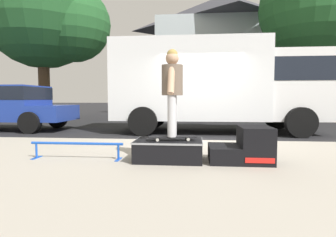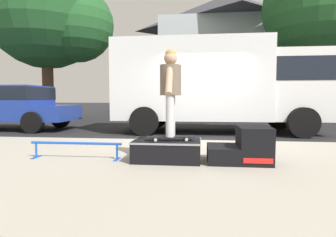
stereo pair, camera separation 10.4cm
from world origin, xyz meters
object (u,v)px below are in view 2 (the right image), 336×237
skater_kid (171,85)px  street_tree_main (319,10)px  skate_box (167,149)px  grind_rail (76,146)px  skateboard (171,137)px  box_truck (220,82)px  kicker_ramp (244,147)px  pickup_truck_blue (3,106)px  street_tree_neighbour (52,14)px

skater_kid → street_tree_main: 11.56m
skate_box → grind_rail: skate_box is taller
skateboard → skater_kid: (0.00, -0.00, 0.84)m
skateboard → box_truck: bearing=77.2°
skateboard → skater_kid: 0.84m
box_truck → street_tree_main: size_ratio=0.91×
kicker_ramp → box_truck: (-0.03, 5.02, 1.34)m
grind_rail → pickup_truck_blue: size_ratio=0.28×
grind_rail → pickup_truck_blue: pickup_truck_blue is taller
pickup_truck_blue → skate_box: bearing=-36.3°
grind_rail → skateboard: size_ratio=2.00×
skater_kid → skate_box: bearing=137.0°
street_tree_neighbour → kicker_ramp: bearing=-48.0°
street_tree_main → box_truck: bearing=-139.1°
skate_box → box_truck: 5.35m
skateboard → pickup_truck_blue: size_ratio=0.14×
street_tree_main → street_tree_neighbour: street_tree_neighbour is taller
skate_box → kicker_ramp: 1.25m
skate_box → street_tree_neighbour: 12.60m
skate_box → street_tree_neighbour: bearing=127.4°
street_tree_neighbour → skater_kid: bearing=-52.5°
street_tree_neighbour → skateboard: bearing=-52.5°
skateboard → street_tree_main: size_ratio=0.11×
skate_box → box_truck: (1.21, 5.02, 1.40)m
skateboard → street_tree_main: street_tree_main is taller
grind_rail → box_truck: 5.94m
skate_box → pickup_truck_blue: bearing=143.7°
skate_box → skateboard: skateboard is taller
skate_box → box_truck: size_ratio=0.16×
pickup_truck_blue → street_tree_neighbour: 6.20m
kicker_ramp → box_truck: 5.20m
grind_rail → box_truck: bearing=61.3°
skate_box → kicker_ramp: kicker_ramp is taller
grind_rail → skater_kid: skater_kid is taller
skater_kid → street_tree_main: bearing=57.3°
grind_rail → box_truck: size_ratio=0.23×
street_tree_main → grind_rail: bearing=-129.3°
pickup_truck_blue → box_truck: bearing=0.7°
kicker_ramp → box_truck: size_ratio=0.14×
kicker_ramp → street_tree_main: size_ratio=0.13×
box_truck → street_tree_neighbour: street_tree_neighbour is taller
skateboard → street_tree_neighbour: (-7.04, 9.19, 4.93)m
grind_rail → street_tree_neighbour: 11.83m
pickup_truck_blue → street_tree_main: street_tree_main is taller
skater_kid → street_tree_neighbour: (-7.04, 9.19, 4.09)m
kicker_ramp → street_tree_neighbour: 13.31m
skate_box → kicker_ramp: (1.25, -0.00, 0.05)m
skate_box → grind_rail: 1.57m
pickup_truck_blue → street_tree_neighbour: (-0.27, 4.20, 4.55)m
kicker_ramp → grind_rail: size_ratio=0.61×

